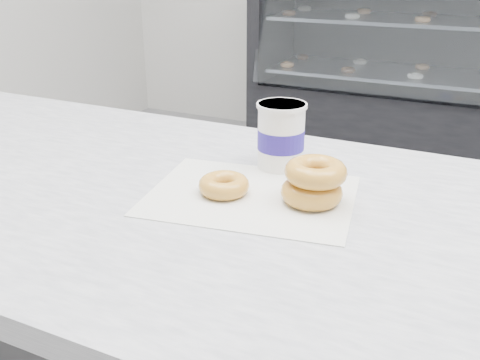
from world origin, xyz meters
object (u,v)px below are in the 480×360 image
object	(u,v)px
donut_single	(224,185)
display_case	(451,92)
donut_stack	(314,182)
coffee_cup	(281,135)

from	to	relation	value
donut_single	display_case	bearing A→B (deg)	86.26
display_case	donut_stack	bearing A→B (deg)	-90.66
display_case	donut_single	distance (m)	2.74
display_case	donut_single	bearing A→B (deg)	-93.74
display_case	donut_single	size ratio (longest dim) A/B	27.71
donut_stack	coffee_cup	size ratio (longest dim) A/B	0.97
display_case	coffee_cup	distance (m)	2.59
donut_stack	coffee_cup	world-z (taller)	coffee_cup
donut_single	coffee_cup	distance (m)	0.17
donut_stack	coffee_cup	xyz separation A→B (m)	(-0.11, 0.12, 0.03)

